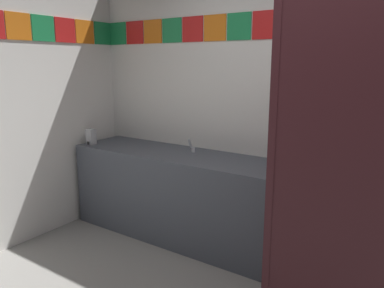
% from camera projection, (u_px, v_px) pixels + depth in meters
% --- Properties ---
extents(wall_back, '(4.46, 0.09, 2.63)m').
position_uv_depth(wall_back, '(305.00, 107.00, 3.13)').
color(wall_back, white).
rests_on(wall_back, ground_plane).
extents(vanity_counter, '(2.40, 0.62, 0.84)m').
position_uv_depth(vanity_counter, '(187.00, 196.00, 3.57)').
color(vanity_counter, '#4C515B').
rests_on(vanity_counter, ground_plane).
extents(faucet_center, '(0.04, 0.10, 0.14)m').
position_uv_depth(faucet_center, '(192.00, 147.00, 3.54)').
color(faucet_center, silver).
rests_on(faucet_center, vanity_counter).
extents(soap_dispenser, '(0.09, 0.09, 0.16)m').
position_uv_depth(soap_dispenser, '(91.00, 137.00, 3.91)').
color(soap_dispenser, '#B7BABF').
rests_on(soap_dispenser, vanity_counter).
extents(stall_divider, '(0.92, 1.58, 2.05)m').
position_uv_depth(stall_divider, '(332.00, 186.00, 2.03)').
color(stall_divider, '#471E23').
rests_on(stall_divider, ground_plane).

